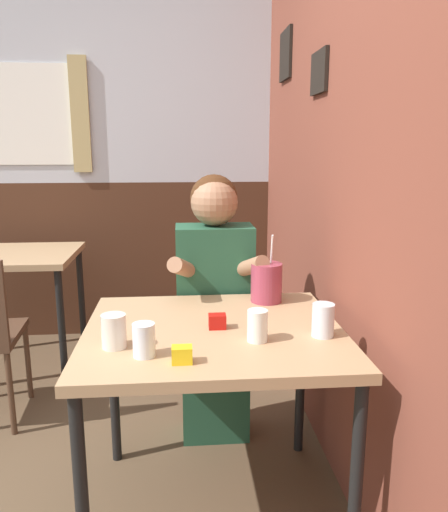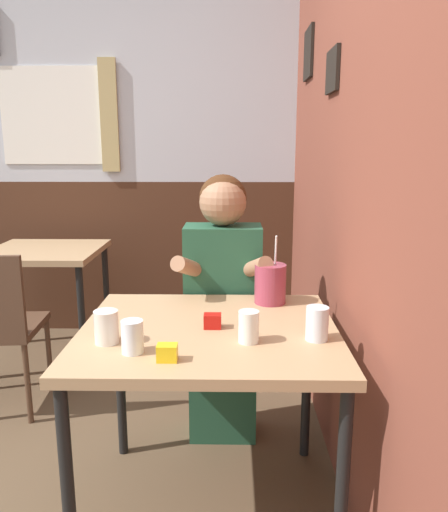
{
  "view_description": "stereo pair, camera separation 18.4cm",
  "coord_description": "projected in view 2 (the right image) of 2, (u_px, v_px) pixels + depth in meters",
  "views": [
    {
      "loc": [
        0.56,
        -1.26,
        1.35
      ],
      "look_at": [
        0.72,
        0.53,
        0.95
      ],
      "focal_mm": 35.0,
      "sensor_mm": 36.0,
      "label": 1
    },
    {
      "loc": [
        0.75,
        -1.26,
        1.35
      ],
      "look_at": [
        0.72,
        0.53,
        0.95
      ],
      "focal_mm": 35.0,
      "sensor_mm": 36.0,
      "label": 2
    }
  ],
  "objects": [
    {
      "name": "glass_by_brick",
      "position": [
        317.0,
        323.0,
        1.62
      ],
      "size": [
        0.07,
        0.07,
        0.11
      ],
      "color": "silver",
      "rests_on": "main_table"
    },
    {
      "name": "condiment_mustard",
      "position": [
        167.0,
        353.0,
        1.46
      ],
      "size": [
        0.06,
        0.04,
        0.05
      ],
      "color": "yellow",
      "rests_on": "main_table"
    },
    {
      "name": "condiment_ketchup",
      "position": [
        213.0,
        321.0,
        1.73
      ],
      "size": [
        0.06,
        0.04,
        0.05
      ],
      "color": "#B7140F",
      "rests_on": "main_table"
    },
    {
      "name": "glass_far_side",
      "position": [
        106.0,
        327.0,
        1.59
      ],
      "size": [
        0.08,
        0.08,
        0.11
      ],
      "color": "silver",
      "rests_on": "main_table"
    },
    {
      "name": "glass_near_pitcher",
      "position": [
        132.0,
        337.0,
        1.52
      ],
      "size": [
        0.07,
        0.07,
        0.1
      ],
      "color": "silver",
      "rests_on": "main_table"
    },
    {
      "name": "back_wall",
      "position": [
        125.0,
        145.0,
        3.49
      ],
      "size": [
        5.37,
        0.09,
        2.7
      ],
      "color": "silver",
      "rests_on": "ground_plane"
    },
    {
      "name": "cocktail_pitcher",
      "position": [
        270.0,
        284.0,
        2.0
      ],
      "size": [
        0.13,
        0.13,
        0.28
      ],
      "color": "#99384C",
      "rests_on": "main_table"
    },
    {
      "name": "person_seated",
      "position": [
        223.0,
        304.0,
        2.26
      ],
      "size": [
        0.42,
        0.41,
        1.23
      ],
      "color": "#235138",
      "rests_on": "ground_plane"
    },
    {
      "name": "background_table",
      "position": [
        45.0,
        264.0,
        3.09
      ],
      "size": [
        0.67,
        0.65,
        0.73
      ],
      "color": "tan",
      "rests_on": "ground_plane"
    },
    {
      "name": "glass_center",
      "position": [
        249.0,
        327.0,
        1.6
      ],
      "size": [
        0.07,
        0.07,
        0.1
      ],
      "color": "silver",
      "rests_on": "main_table"
    },
    {
      "name": "brick_wall_right",
      "position": [
        332.0,
        145.0,
        2.34
      ],
      "size": [
        0.08,
        4.27,
        2.7
      ],
      "color": "brown",
      "rests_on": "ground_plane"
    },
    {
      "name": "main_table",
      "position": [
        209.0,
        347.0,
        1.75
      ],
      "size": [
        0.89,
        0.79,
        0.73
      ],
      "color": "tan",
      "rests_on": "ground_plane"
    }
  ]
}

